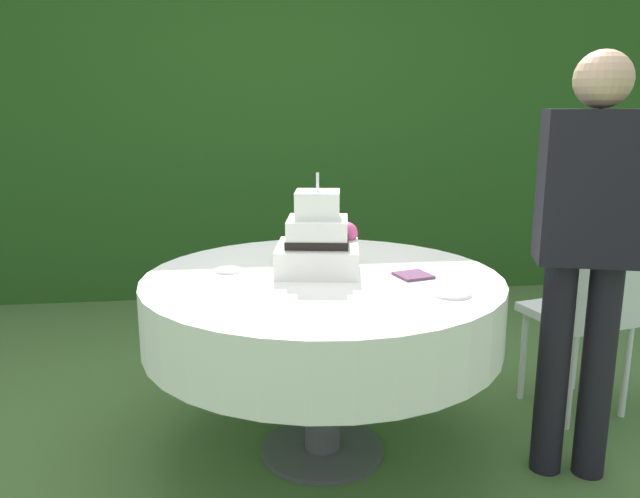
{
  "coord_description": "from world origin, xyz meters",
  "views": [
    {
      "loc": [
        -0.31,
        -2.37,
        1.41
      ],
      "look_at": [
        -0.0,
        0.04,
        0.86
      ],
      "focal_mm": 35.47,
      "sensor_mm": 36.0,
      "label": 1
    }
  ],
  "objects_px": {
    "garden_chair": "(592,304)",
    "cake_table": "(322,308)",
    "serving_plate_near": "(452,293)",
    "napkin_stack": "(413,275)",
    "serving_plate_left": "(303,245)",
    "serving_plate_far": "(228,270)",
    "standing_person": "(588,241)",
    "wedding_cake": "(319,242)"
  },
  "relations": [
    {
      "from": "wedding_cake",
      "to": "serving_plate_near",
      "type": "height_order",
      "value": "wedding_cake"
    },
    {
      "from": "garden_chair",
      "to": "standing_person",
      "type": "distance_m",
      "value": 0.65
    },
    {
      "from": "serving_plate_far",
      "to": "napkin_stack",
      "type": "distance_m",
      "value": 0.74
    },
    {
      "from": "garden_chair",
      "to": "standing_person",
      "type": "height_order",
      "value": "standing_person"
    },
    {
      "from": "cake_table",
      "to": "garden_chair",
      "type": "distance_m",
      "value": 1.26
    },
    {
      "from": "cake_table",
      "to": "serving_plate_far",
      "type": "relative_size",
      "value": 13.98
    },
    {
      "from": "serving_plate_near",
      "to": "standing_person",
      "type": "relative_size",
      "value": 0.09
    },
    {
      "from": "serving_plate_far",
      "to": "wedding_cake",
      "type": "bearing_deg",
      "value": -5.7
    },
    {
      "from": "cake_table",
      "to": "serving_plate_near",
      "type": "relative_size",
      "value": 10.23
    },
    {
      "from": "serving_plate_near",
      "to": "napkin_stack",
      "type": "height_order",
      "value": "same"
    },
    {
      "from": "cake_table",
      "to": "standing_person",
      "type": "xyz_separation_m",
      "value": [
        0.94,
        -0.26,
        0.3
      ]
    },
    {
      "from": "wedding_cake",
      "to": "garden_chair",
      "type": "bearing_deg",
      "value": 3.97
    },
    {
      "from": "garden_chair",
      "to": "cake_table",
      "type": "bearing_deg",
      "value": -172.5
    },
    {
      "from": "garden_chair",
      "to": "standing_person",
      "type": "xyz_separation_m",
      "value": [
        -0.31,
        -0.43,
        0.39
      ]
    },
    {
      "from": "serving_plate_far",
      "to": "garden_chair",
      "type": "distance_m",
      "value": 1.63
    },
    {
      "from": "serving_plate_left",
      "to": "garden_chair",
      "type": "distance_m",
      "value": 1.34
    },
    {
      "from": "serving_plate_near",
      "to": "standing_person",
      "type": "height_order",
      "value": "standing_person"
    },
    {
      "from": "cake_table",
      "to": "wedding_cake",
      "type": "height_order",
      "value": "wedding_cake"
    },
    {
      "from": "wedding_cake",
      "to": "garden_chair",
      "type": "xyz_separation_m",
      "value": [
        1.25,
        0.09,
        -0.34
      ]
    },
    {
      "from": "serving_plate_left",
      "to": "standing_person",
      "type": "bearing_deg",
      "value": -39.77
    },
    {
      "from": "cake_table",
      "to": "garden_chair",
      "type": "relative_size",
      "value": 1.58
    },
    {
      "from": "cake_table",
      "to": "wedding_cake",
      "type": "distance_m",
      "value": 0.27
    },
    {
      "from": "garden_chair",
      "to": "wedding_cake",
      "type": "bearing_deg",
      "value": -176.03
    },
    {
      "from": "serving_plate_near",
      "to": "standing_person",
      "type": "bearing_deg",
      "value": 4.65
    },
    {
      "from": "wedding_cake",
      "to": "garden_chair",
      "type": "distance_m",
      "value": 1.3
    },
    {
      "from": "cake_table",
      "to": "serving_plate_left",
      "type": "relative_size",
      "value": 11.39
    },
    {
      "from": "wedding_cake",
      "to": "serving_plate_left",
      "type": "bearing_deg",
      "value": 92.14
    },
    {
      "from": "napkin_stack",
      "to": "serving_plate_left",
      "type": "bearing_deg",
      "value": 122.15
    },
    {
      "from": "serving_plate_far",
      "to": "serving_plate_left",
      "type": "distance_m",
      "value": 0.54
    },
    {
      "from": "serving_plate_far",
      "to": "serving_plate_near",
      "type": "bearing_deg",
      "value": -28.09
    },
    {
      "from": "serving_plate_far",
      "to": "garden_chair",
      "type": "height_order",
      "value": "garden_chair"
    },
    {
      "from": "cake_table",
      "to": "garden_chair",
      "type": "xyz_separation_m",
      "value": [
        1.24,
        0.16,
        -0.09
      ]
    },
    {
      "from": "cake_table",
      "to": "wedding_cake",
      "type": "xyz_separation_m",
      "value": [
        -0.01,
        0.08,
        0.25
      ]
    },
    {
      "from": "serving_plate_near",
      "to": "napkin_stack",
      "type": "distance_m",
      "value": 0.26
    },
    {
      "from": "serving_plate_near",
      "to": "serving_plate_left",
      "type": "bearing_deg",
      "value": 117.73
    },
    {
      "from": "serving_plate_far",
      "to": "serving_plate_left",
      "type": "xyz_separation_m",
      "value": [
        0.34,
        0.42,
        0.0
      ]
    },
    {
      "from": "napkin_stack",
      "to": "garden_chair",
      "type": "height_order",
      "value": "garden_chair"
    },
    {
      "from": "wedding_cake",
      "to": "standing_person",
      "type": "bearing_deg",
      "value": -19.89
    },
    {
      "from": "serving_plate_near",
      "to": "napkin_stack",
      "type": "relative_size",
      "value": 1.1
    },
    {
      "from": "serving_plate_near",
      "to": "serving_plate_far",
      "type": "xyz_separation_m",
      "value": [
        -0.79,
        0.42,
        0.0
      ]
    },
    {
      "from": "wedding_cake",
      "to": "serving_plate_left",
      "type": "relative_size",
      "value": 3.22
    },
    {
      "from": "serving_plate_left",
      "to": "serving_plate_far",
      "type": "bearing_deg",
      "value": -129.11
    }
  ]
}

